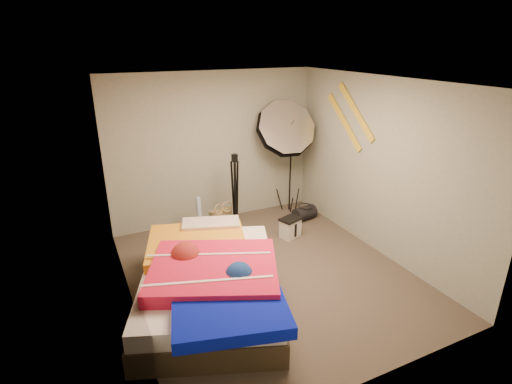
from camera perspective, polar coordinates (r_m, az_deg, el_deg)
floor at (r=5.47m, az=1.81°, el=-11.56°), size 4.00×4.00×0.00m
ceiling at (r=4.64m, az=2.17°, el=15.50°), size 4.00×4.00×0.00m
wall_back at (r=6.67m, az=-6.01°, el=6.16°), size 3.50×0.00×3.50m
wall_front at (r=3.44m, az=17.74°, el=-9.61°), size 3.50×0.00×3.50m
wall_left at (r=4.44m, az=-18.53°, el=-2.57°), size 0.00×4.00×4.00m
wall_right at (r=5.89m, az=17.28°, el=3.32°), size 0.00×4.00×4.00m
tote_bag at (r=6.54m, az=-4.98°, el=-4.03°), size 0.40×0.25×0.38m
wrapping_roll at (r=6.32m, az=-8.06°, el=-3.65°), size 0.09×0.20×0.67m
camera_case at (r=6.35m, az=4.91°, el=-5.18°), size 0.35×0.30×0.30m
duffel_bag at (r=6.99m, az=6.95°, el=-3.02°), size 0.43×0.31×0.24m
wall_stripe_upper at (r=6.16m, az=14.07°, el=11.09°), size 0.02×0.91×0.78m
wall_stripe_lower at (r=6.39m, az=12.50°, el=9.73°), size 0.02×0.91×0.78m
bed at (r=4.77m, az=-6.52°, el=-12.48°), size 2.21×2.70×0.64m
photo_umbrella at (r=6.78m, az=4.10°, el=8.83°), size 1.31×1.02×2.12m
camera_tripod at (r=6.26m, az=-2.99°, el=0.49°), size 0.09×0.09×1.31m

